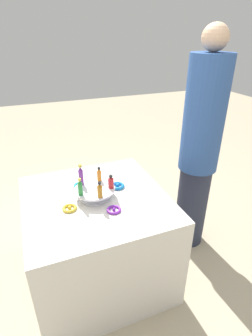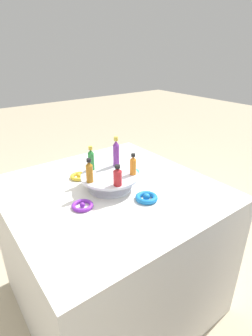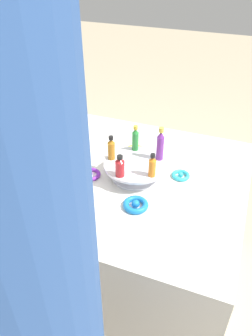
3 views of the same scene
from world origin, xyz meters
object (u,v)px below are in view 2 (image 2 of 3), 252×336
bottle_orange (133,165)px  bottle_green (91,159)px  ribbon_bow_gold (79,176)px  bottle_purple (116,153)px  bottle_amber (89,171)px  ribbon_bow_purple (82,206)px  display_stand (110,180)px  ribbon_bow_blue (146,198)px  bottle_red (118,176)px  ribbon_bow_teal (132,172)px

bottle_orange → bottle_green: (0.13, -0.16, 0.01)m
ribbon_bow_gold → bottle_purple: bearing=142.6°
bottle_amber → ribbon_bow_purple: bottle_amber is taller
bottle_amber → bottle_green: bearing=-123.2°
display_stand → bottle_green: bottle_green is taller
bottle_green → bottle_amber: (0.07, 0.11, -0.00)m
ribbon_bow_gold → ribbon_bow_blue: bearing=110.3°
bottle_orange → bottle_red: bearing=20.8°
ribbon_bow_purple → ribbon_bow_teal: bearing=-159.7°
bottle_amber → bottle_red: (-0.08, 0.10, -0.01)m
bottle_orange → ribbon_bow_teal: bearing=-126.4°
bottle_red → ribbon_bow_teal: size_ratio=1.19×
ribbon_bow_blue → bottle_orange: bearing=-100.0°
bottle_amber → display_stand: bearing=-177.2°
display_stand → ribbon_bow_blue: display_stand is taller
bottle_orange → ribbon_bow_purple: 0.30m
display_stand → ribbon_bow_gold: bearing=-69.7°
bottle_orange → ribbon_bow_purple: bearing=1.9°
bottle_amber → bottle_red: 0.13m
ribbon_bow_gold → ribbon_bow_purple: size_ratio=1.01×
bottle_orange → bottle_purple: size_ratio=0.68×
bottle_green → bottle_red: bottle_green is taller
ribbon_bow_teal → ribbon_bow_purple: size_ratio=0.86×
ribbon_bow_teal → bottle_red: bearing=39.1°
ribbon_bow_gold → bottle_amber: bearing=78.2°
display_stand → ribbon_bow_teal: display_stand is taller
ribbon_bow_purple → ribbon_bow_blue: (-0.25, 0.12, 0.00)m
ribbon_bow_gold → ribbon_bow_teal: bearing=155.3°
bottle_amber → bottle_purple: bearing=-159.2°
display_stand → bottle_purple: 0.15m
bottle_orange → ribbon_bow_gold: size_ratio=1.11×
bottle_amber → ribbon_bow_teal: size_ratio=1.40×
bottle_orange → ribbon_bow_blue: size_ratio=1.03×
bottle_amber → ribbon_bow_blue: bearing=134.5°
bottle_purple → ribbon_bow_purple: 0.33m
bottle_green → bottle_amber: 0.13m
ribbon_bow_purple → ribbon_bow_blue: 0.28m
ribbon_bow_teal → ribbon_bow_purple: 0.40m
display_stand → bottle_red: bearing=74.8°
ribbon_bow_teal → ribbon_bow_blue: bearing=65.3°
bottle_green → bottle_purple: bearing=164.8°
bottle_purple → display_stand: bearing=38.8°
bottle_amber → ribbon_bow_gold: bottle_amber is taller
display_stand → bottle_red: size_ratio=2.88×
display_stand → bottle_orange: 0.13m
ribbon_bow_gold → ribbon_bow_purple: bearing=65.3°
bottle_purple → ribbon_bow_gold: size_ratio=1.64×
bottle_red → bottle_orange: bearing=-159.2°
bottle_amber → ribbon_bow_blue: 0.28m
bottle_orange → ribbon_bow_purple: bottle_orange is taller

